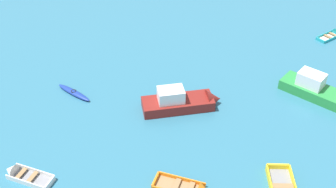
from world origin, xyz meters
The scene contains 5 objects.
kayak_deep_blue_midfield_left centered at (-7.36, 19.62, 0.16)m, with size 3.35×2.14×0.33m.
motor_launch_green_outer_right centered at (11.74, 22.30, 0.61)m, with size 6.08×4.57×2.25m.
rowboat_turquoise_far_left centered at (14.41, 33.01, 0.13)m, with size 2.81×2.80×0.95m.
rowboat_white_cluster_inner centered at (-7.76, 10.92, 0.17)m, with size 3.41×1.66×0.99m.
motor_launch_maroon_back_row_center centered at (1.40, 19.39, 0.59)m, with size 6.19×3.67×2.15m.
Camera 1 is at (4.29, -4.94, 19.57)m, focal length 44.18 mm.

